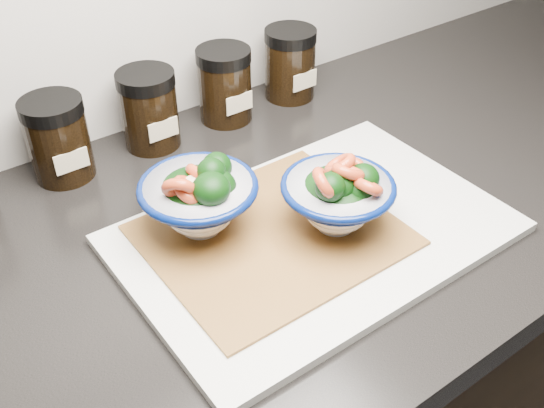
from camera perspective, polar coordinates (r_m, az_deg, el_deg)
countertop at (r=0.75m, az=-8.88°, el=-6.34°), size 3.50×0.60×0.04m
cutting_board at (r=0.76m, az=3.79°, el=-2.62°), size 0.45×0.30×0.01m
bamboo_mat at (r=0.75m, az=0.00°, el=-2.79°), size 0.28×0.24×0.00m
bowl_left at (r=0.73m, az=-6.46°, el=0.57°), size 0.14×0.14×0.10m
bowl_right at (r=0.74m, az=6.01°, el=0.69°), size 0.13×0.13×0.11m
spice_jar_b at (r=0.88m, az=-18.62°, el=5.55°), size 0.08×0.08×0.11m
spice_jar_c at (r=0.92m, az=-10.95°, el=8.33°), size 0.08×0.08×0.11m
spice_jar_d at (r=0.97m, az=-4.26°, el=10.61°), size 0.08×0.08×0.11m
spice_jar_e at (r=1.04m, az=1.63°, el=12.47°), size 0.08×0.08×0.11m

